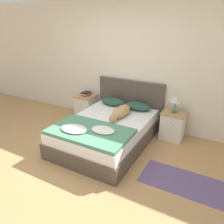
{
  "coord_description": "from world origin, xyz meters",
  "views": [
    {
      "loc": [
        1.93,
        -2.03,
        2.14
      ],
      "look_at": [
        0.14,
        1.25,
        0.56
      ],
      "focal_mm": 35.0,
      "sensor_mm": 36.0,
      "label": 1
    }
  ],
  "objects_px": {
    "book_stack": "(86,94)",
    "nightstand_right": "(173,125)",
    "bed": "(107,132)",
    "table_lamp": "(176,99)",
    "pillow_left": "(113,101)",
    "dog": "(121,112)",
    "nightstand_left": "(86,107)",
    "pillow_right": "(138,106)"
  },
  "relations": [
    {
      "from": "book_stack",
      "to": "nightstand_right",
      "type": "bearing_deg",
      "value": -0.79
    },
    {
      "from": "bed",
      "to": "table_lamp",
      "type": "bearing_deg",
      "value": 37.43
    },
    {
      "from": "pillow_left",
      "to": "dog",
      "type": "relative_size",
      "value": 0.66
    },
    {
      "from": "nightstand_left",
      "to": "dog",
      "type": "bearing_deg",
      "value": -23.08
    },
    {
      "from": "pillow_right",
      "to": "book_stack",
      "type": "height_order",
      "value": "book_stack"
    },
    {
      "from": "table_lamp",
      "to": "book_stack",
      "type": "bearing_deg",
      "value": 179.08
    },
    {
      "from": "bed",
      "to": "book_stack",
      "type": "xyz_separation_m",
      "value": [
        -1.01,
        0.81,
        0.36
      ]
    },
    {
      "from": "pillow_left",
      "to": "pillow_right",
      "type": "xyz_separation_m",
      "value": [
        0.57,
        0.0,
        0.0
      ]
    },
    {
      "from": "bed",
      "to": "dog",
      "type": "bearing_deg",
      "value": 65.49
    },
    {
      "from": "nightstand_right",
      "to": "pillow_left",
      "type": "xyz_separation_m",
      "value": [
        -1.3,
        -0.01,
        0.26
      ]
    },
    {
      "from": "nightstand_left",
      "to": "nightstand_right",
      "type": "height_order",
      "value": "same"
    },
    {
      "from": "bed",
      "to": "nightstand_left",
      "type": "bearing_deg",
      "value": 142.4
    },
    {
      "from": "pillow_left",
      "to": "table_lamp",
      "type": "height_order",
      "value": "table_lamp"
    },
    {
      "from": "nightstand_left",
      "to": "dog",
      "type": "height_order",
      "value": "dog"
    },
    {
      "from": "dog",
      "to": "pillow_left",
      "type": "bearing_deg",
      "value": 131.27
    },
    {
      "from": "bed",
      "to": "book_stack",
      "type": "distance_m",
      "value": 1.34
    },
    {
      "from": "pillow_left",
      "to": "dog",
      "type": "xyz_separation_m",
      "value": [
        0.42,
        -0.48,
        0.02
      ]
    },
    {
      "from": "nightstand_right",
      "to": "book_stack",
      "type": "xyz_separation_m",
      "value": [
        -2.02,
        0.03,
        0.31
      ]
    },
    {
      "from": "dog",
      "to": "table_lamp",
      "type": "height_order",
      "value": "table_lamp"
    },
    {
      "from": "bed",
      "to": "pillow_right",
      "type": "bearing_deg",
      "value": 69.58
    },
    {
      "from": "nightstand_right",
      "to": "pillow_right",
      "type": "relative_size",
      "value": 1.03
    },
    {
      "from": "nightstand_left",
      "to": "nightstand_right",
      "type": "bearing_deg",
      "value": 0.0
    },
    {
      "from": "pillow_right",
      "to": "book_stack",
      "type": "xyz_separation_m",
      "value": [
        -1.3,
        0.04,
        0.05
      ]
    },
    {
      "from": "nightstand_right",
      "to": "dog",
      "type": "bearing_deg",
      "value": -150.98
    },
    {
      "from": "nightstand_right",
      "to": "table_lamp",
      "type": "height_order",
      "value": "table_lamp"
    },
    {
      "from": "nightstand_left",
      "to": "pillow_left",
      "type": "bearing_deg",
      "value": -0.79
    },
    {
      "from": "pillow_left",
      "to": "book_stack",
      "type": "height_order",
      "value": "book_stack"
    },
    {
      "from": "bed",
      "to": "nightstand_left",
      "type": "xyz_separation_m",
      "value": [
        -1.01,
        0.78,
        0.05
      ]
    },
    {
      "from": "pillow_left",
      "to": "pillow_right",
      "type": "bearing_deg",
      "value": 0.0
    },
    {
      "from": "pillow_right",
      "to": "book_stack",
      "type": "relative_size",
      "value": 2.22
    },
    {
      "from": "nightstand_right",
      "to": "dog",
      "type": "xyz_separation_m",
      "value": [
        -0.88,
        -0.49,
        0.28
      ]
    },
    {
      "from": "table_lamp",
      "to": "nightstand_left",
      "type": "bearing_deg",
      "value": 179.86
    },
    {
      "from": "pillow_right",
      "to": "nightstand_left",
      "type": "bearing_deg",
      "value": 179.56
    },
    {
      "from": "bed",
      "to": "pillow_right",
      "type": "distance_m",
      "value": 0.88
    },
    {
      "from": "bed",
      "to": "nightstand_left",
      "type": "distance_m",
      "value": 1.28
    },
    {
      "from": "pillow_left",
      "to": "nightstand_left",
      "type": "bearing_deg",
      "value": 179.21
    },
    {
      "from": "pillow_left",
      "to": "dog",
      "type": "distance_m",
      "value": 0.64
    },
    {
      "from": "book_stack",
      "to": "nightstand_left",
      "type": "bearing_deg",
      "value": -91.08
    },
    {
      "from": "pillow_right",
      "to": "dog",
      "type": "xyz_separation_m",
      "value": [
        -0.15,
        -0.48,
        0.02
      ]
    },
    {
      "from": "pillow_right",
      "to": "book_stack",
      "type": "bearing_deg",
      "value": 178.33
    },
    {
      "from": "book_stack",
      "to": "pillow_left",
      "type": "bearing_deg",
      "value": -2.99
    },
    {
      "from": "dog",
      "to": "nightstand_left",
      "type": "bearing_deg",
      "value": 156.92
    }
  ]
}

